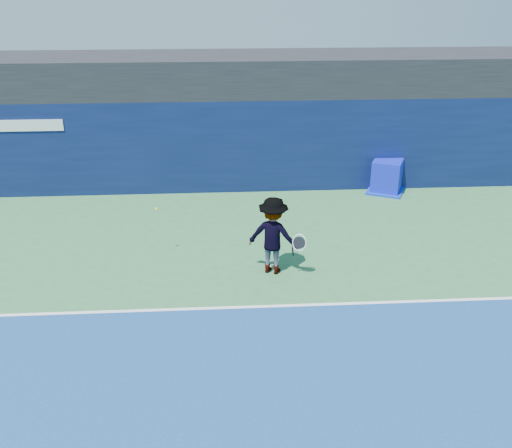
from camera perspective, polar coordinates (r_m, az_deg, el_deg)
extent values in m
plane|color=#32713F|center=(10.18, -3.44, -17.56)|extent=(80.00, 80.00, 0.00)
cube|color=white|center=(12.57, -3.54, -8.37)|extent=(24.00, 0.10, 0.01)
cube|color=black|center=(19.35, -3.97, 14.78)|extent=(36.00, 3.00, 1.20)
cube|color=#0B153D|center=(18.85, -3.79, 7.96)|extent=(36.00, 1.00, 3.00)
cube|color=#0D17C0|center=(19.21, 12.94, 4.69)|extent=(1.19, 1.19, 1.08)
cube|color=#0D2ABF|center=(19.38, 12.80, 3.29)|extent=(1.49, 1.49, 0.07)
imported|color=white|center=(13.56, 1.72, -1.16)|extent=(1.41, 1.11, 1.92)
cylinder|color=black|center=(13.52, 3.70, -2.75)|extent=(0.09, 0.17, 0.30)
torus|color=white|center=(13.38, 4.35, -1.87)|extent=(0.35, 0.20, 0.34)
cylinder|color=black|center=(13.38, 4.35, -1.87)|extent=(0.30, 0.15, 0.29)
sphere|color=#DDF61B|center=(14.46, -9.92, 1.49)|extent=(0.07, 0.07, 0.07)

